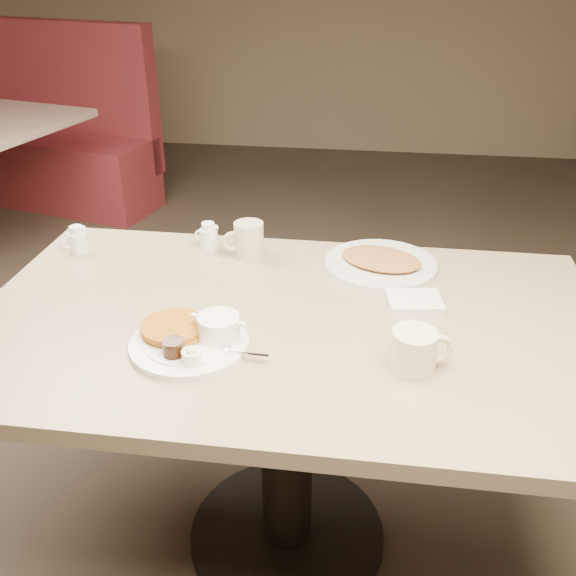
# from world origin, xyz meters

# --- Properties ---
(room) EXTENTS (7.04, 8.04, 2.84)m
(room) POSITION_xyz_m (0.00, 0.00, 1.40)
(room) COLOR #4C3F33
(room) RESTS_ON ground
(diner_table) EXTENTS (1.50, 0.90, 0.75)m
(diner_table) POSITION_xyz_m (0.00, 0.00, 0.58)
(diner_table) COLOR tan
(diner_table) RESTS_ON ground
(main_plate) EXTENTS (0.34, 0.30, 0.07)m
(main_plate) POSITION_xyz_m (-0.19, -0.14, 0.77)
(main_plate) COLOR white
(main_plate) RESTS_ON diner_table
(coffee_mug_near) EXTENTS (0.14, 0.12, 0.09)m
(coffee_mug_near) POSITION_xyz_m (0.29, -0.17, 0.80)
(coffee_mug_near) COLOR #F2E5C8
(coffee_mug_near) RESTS_ON diner_table
(napkin) EXTENTS (0.15, 0.12, 0.02)m
(napkin) POSITION_xyz_m (0.30, 0.11, 0.76)
(napkin) COLOR silver
(napkin) RESTS_ON diner_table
(coffee_mug_far) EXTENTS (0.13, 0.11, 0.10)m
(coffee_mug_far) POSITION_xyz_m (-0.16, 0.32, 0.80)
(coffee_mug_far) COLOR beige
(coffee_mug_far) RESTS_ON diner_table
(creamer_left) EXTENTS (0.07, 0.06, 0.08)m
(creamer_left) POSITION_xyz_m (-0.64, 0.28, 0.79)
(creamer_left) COLOR white
(creamer_left) RESTS_ON diner_table
(creamer_right) EXTENTS (0.08, 0.06, 0.08)m
(creamer_right) POSITION_xyz_m (-0.28, 0.36, 0.79)
(creamer_right) COLOR white
(creamer_right) RESTS_ON diner_table
(hash_plate) EXTENTS (0.39, 0.39, 0.04)m
(hash_plate) POSITION_xyz_m (0.22, 0.30, 0.76)
(hash_plate) COLOR silver
(hash_plate) RESTS_ON diner_table
(booth_back_left) EXTENTS (1.49, 1.65, 1.12)m
(booth_back_left) POSITION_xyz_m (-1.82, 2.46, 0.41)
(booth_back_left) COLOR maroon
(booth_back_left) RESTS_ON ground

